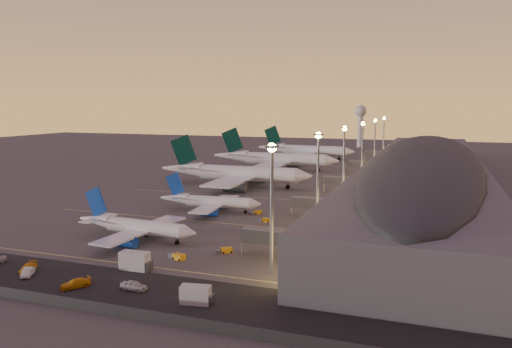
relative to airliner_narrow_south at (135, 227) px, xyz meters
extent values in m
plane|color=#403E3B|center=(3.46, 27.75, -3.21)|extent=(700.00, 700.00, 0.00)
cylinder|color=silver|center=(3.01, -0.20, 0.06)|extent=(21.66, 5.08, 3.65)
cone|color=silver|center=(15.44, -1.04, 0.06)|extent=(3.70, 3.88, 3.65)
cone|color=silver|center=(-12.53, 0.84, 0.51)|extent=(9.91, 4.29, 3.65)
cube|color=silver|center=(1.97, -0.13, -0.58)|extent=(8.28, 31.11, 0.40)
cylinder|color=#153C98|center=(3.12, 6.57, -1.81)|extent=(5.02, 3.06, 2.74)
cylinder|color=#153C98|center=(2.21, -6.93, -1.81)|extent=(5.02, 3.06, 2.74)
cube|color=#153C98|center=(-12.05, 0.81, 5.25)|extent=(6.71, 1.00, 7.93)
cube|color=silver|center=(-11.36, 0.76, 1.06)|extent=(4.20, 11.28, 0.26)
cylinder|color=black|center=(12.00, -0.81, -2.49)|extent=(0.31, 0.31, 1.44)
cylinder|color=black|center=(12.00, -0.81, -2.70)|extent=(1.06, 0.71, 1.02)
cylinder|color=black|center=(1.45, 2.47, -2.49)|extent=(0.31, 0.31, 1.44)
cylinder|color=black|center=(1.45, 2.47, -2.70)|extent=(1.06, 0.71, 1.02)
cylinder|color=black|center=(1.11, -2.64, -2.49)|extent=(0.31, 0.31, 1.44)
cylinder|color=black|center=(1.11, -2.64, -2.70)|extent=(1.06, 0.71, 1.02)
cylinder|color=silver|center=(6.45, 35.90, -0.06)|extent=(20.87, 5.00, 3.52)
cone|color=silver|center=(18.43, 36.77, -0.06)|extent=(3.58, 3.75, 3.52)
cone|color=silver|center=(-8.51, 34.82, 0.38)|extent=(9.57, 4.18, 3.52)
cube|color=silver|center=(5.46, 35.83, -0.68)|extent=(8.12, 29.99, 0.39)
cylinder|color=#153C98|center=(5.65, 42.38, -1.87)|extent=(4.85, 2.97, 2.64)
cylinder|color=#153C98|center=(6.59, 29.38, -1.87)|extent=(4.85, 2.97, 2.64)
cube|color=#153C98|center=(-8.05, 34.86, 4.94)|extent=(6.47, 0.99, 7.64)
cube|color=silver|center=(-7.38, 34.91, 0.91)|extent=(4.09, 10.88, 0.25)
cylinder|color=black|center=(15.11, 36.53, -2.52)|extent=(0.30, 0.30, 1.39)
cylinder|color=black|center=(15.11, 36.53, -2.72)|extent=(1.03, 0.69, 0.99)
cylinder|color=black|center=(4.61, 38.24, -2.52)|extent=(0.30, 0.30, 1.39)
cylinder|color=black|center=(4.61, 38.24, -2.72)|extent=(1.03, 0.69, 0.99)
cylinder|color=black|center=(4.97, 33.33, -2.52)|extent=(0.30, 0.30, 1.39)
cylinder|color=black|center=(4.97, 33.33, -2.72)|extent=(1.03, 0.69, 0.99)
cylinder|color=silver|center=(-1.95, 83.04, 2.26)|extent=(40.37, 7.19, 6.08)
cone|color=silver|center=(21.39, 83.69, 2.26)|extent=(6.65, 6.26, 6.08)
cone|color=silver|center=(-31.13, 82.23, 3.02)|extent=(18.32, 6.58, 6.08)
cube|color=silver|center=(-3.89, 82.99, 1.20)|extent=(13.30, 59.08, 0.67)
cylinder|color=#56595E|center=(-2.96, 95.95, -0.85)|extent=(9.20, 4.81, 4.56)
cylinder|color=#56595E|center=(-2.24, 70.10, -0.85)|extent=(9.20, 4.81, 4.56)
cube|color=black|center=(-30.22, 82.26, 10.88)|extent=(12.01, 1.24, 13.50)
cube|color=silver|center=(-28.92, 82.30, 3.93)|extent=(7.07, 21.33, 0.43)
cylinder|color=black|center=(14.93, 83.51, -2.00)|extent=(0.50, 0.50, 2.43)
cylinder|color=black|center=(14.93, 83.51, -2.36)|extent=(1.73, 1.11, 1.70)
cylinder|color=black|center=(-5.31, 87.21, -2.00)|extent=(0.50, 0.50, 2.43)
cylinder|color=black|center=(-5.31, 87.21, -2.36)|extent=(1.73, 1.11, 1.70)
cylinder|color=black|center=(-5.07, 78.70, -2.00)|extent=(0.50, 0.50, 2.43)
cylinder|color=black|center=(-5.07, 78.70, -2.36)|extent=(1.73, 1.11, 1.70)
cylinder|color=silver|center=(-2.50, 138.42, 2.36)|extent=(41.01, 6.73, 6.19)
cone|color=silver|center=(21.26, 138.74, 2.36)|extent=(6.68, 6.28, 6.19)
cone|color=silver|center=(-32.21, 138.03, 3.13)|extent=(18.56, 6.43, 6.19)
cube|color=silver|center=(-4.48, 138.40, 1.28)|extent=(12.67, 59.98, 0.68)
cylinder|color=#56595E|center=(-3.33, 151.58, -0.81)|extent=(9.30, 4.76, 4.64)
cylinder|color=#56595E|center=(-2.99, 125.25, -0.81)|extent=(9.30, 4.76, 4.64)
cube|color=black|center=(-31.28, 138.05, 11.13)|extent=(12.22, 1.09, 13.74)
cube|color=silver|center=(-29.96, 138.06, 4.06)|extent=(6.88, 21.62, 0.43)
cylinder|color=black|center=(14.69, 138.65, -1.97)|extent=(0.50, 0.50, 2.48)
cylinder|color=black|center=(14.69, 138.65, -2.34)|extent=(1.75, 1.11, 1.73)
cylinder|color=black|center=(-5.86, 142.71, -1.97)|extent=(0.50, 0.50, 2.48)
cylinder|color=black|center=(-5.86, 142.71, -2.34)|extent=(1.75, 1.11, 1.73)
cylinder|color=black|center=(-5.75, 134.05, -1.97)|extent=(0.50, 0.50, 2.48)
cylinder|color=black|center=(-5.75, 134.05, -2.34)|extent=(1.75, 1.11, 1.73)
cylinder|color=silver|center=(-1.30, 194.68, 2.01)|extent=(38.72, 8.81, 5.80)
cone|color=silver|center=(20.92, 192.92, 2.01)|extent=(6.63, 6.27, 5.80)
cone|color=silver|center=(-29.07, 196.88, 2.74)|extent=(17.74, 7.15, 5.80)
cube|color=silver|center=(-3.15, 194.83, 1.00)|extent=(15.53, 56.80, 0.64)
cylinder|color=#56595E|center=(-0.94, 207.03, -0.96)|extent=(8.98, 5.02, 4.35)
cylinder|color=#56595E|center=(-2.89, 182.43, -0.96)|extent=(8.98, 5.02, 4.35)
cube|color=black|center=(-28.20, 196.81, 10.23)|extent=(11.48, 1.77, 12.88)
cube|color=silver|center=(-26.97, 196.71, 3.61)|extent=(7.76, 20.62, 0.41)
cylinder|color=black|center=(14.77, 193.41, -2.05)|extent=(0.50, 0.50, 2.32)
cylinder|color=black|center=(14.77, 193.41, -2.40)|extent=(1.70, 1.14, 1.62)
cylinder|color=black|center=(-4.06, 198.98, -2.05)|extent=(0.50, 0.50, 2.32)
cylinder|color=black|center=(-4.06, 198.98, -2.40)|extent=(1.70, 1.14, 1.62)
cylinder|color=black|center=(-4.70, 190.88, -2.05)|extent=(0.50, 0.50, 2.32)
cylinder|color=black|center=(-4.70, 190.88, -2.40)|extent=(1.70, 1.14, 1.62)
cube|color=#4C4C51|center=(65.46, 100.25, 2.79)|extent=(40.00, 255.00, 12.00)
ellipsoid|color=#212427|center=(65.46, 100.25, 8.79)|extent=(39.00, 253.00, 10.92)
cube|color=#F9BB53|center=(45.26, 100.25, 1.79)|extent=(0.40, 244.80, 8.00)
cube|color=#56595E|center=(37.46, -2.25, 1.29)|extent=(16.00, 3.20, 3.00)
cylinder|color=slate|center=(29.46, -2.25, -1.01)|extent=(0.70, 0.70, 4.40)
cube|color=#56595E|center=(37.46, 37.75, 1.29)|extent=(16.00, 3.20, 3.00)
cylinder|color=slate|center=(29.46, 37.75, -1.01)|extent=(0.70, 0.70, 4.40)
cube|color=#56595E|center=(37.46, 82.75, 1.29)|extent=(16.00, 3.20, 3.00)
cylinder|color=slate|center=(29.46, 82.75, -1.01)|extent=(0.70, 0.70, 4.40)
cube|color=#56595E|center=(37.46, 139.75, 1.29)|extent=(16.00, 3.20, 3.00)
cylinder|color=slate|center=(29.46, 139.75, -1.01)|extent=(0.70, 0.70, 4.40)
cube|color=#56595E|center=(37.46, 195.75, 1.29)|extent=(16.00, 3.20, 3.00)
cylinder|color=slate|center=(29.46, 195.75, -1.01)|extent=(0.70, 0.70, 4.40)
cylinder|color=slate|center=(39.46, -12.25, 9.29)|extent=(0.70, 0.70, 25.00)
cube|color=slate|center=(39.46, -12.25, 21.99)|extent=(2.20, 2.20, 0.50)
sphere|color=#FFCE58|center=(39.46, -12.25, 21.79)|extent=(1.80, 1.80, 1.80)
cylinder|color=slate|center=(39.46, 27.75, 9.29)|extent=(0.70, 0.70, 25.00)
cube|color=slate|center=(39.46, 27.75, 21.99)|extent=(2.20, 2.20, 0.50)
sphere|color=#FFCE58|center=(39.46, 27.75, 21.79)|extent=(1.80, 1.80, 1.80)
cylinder|color=slate|center=(39.46, 67.75, 9.29)|extent=(0.70, 0.70, 25.00)
cube|color=slate|center=(39.46, 67.75, 21.99)|extent=(2.20, 2.20, 0.50)
sphere|color=#FFCE58|center=(39.46, 67.75, 21.79)|extent=(1.80, 1.80, 1.80)
cylinder|color=slate|center=(39.46, 112.75, 9.29)|extent=(0.70, 0.70, 25.00)
cube|color=slate|center=(39.46, 112.75, 21.99)|extent=(2.20, 2.20, 0.50)
sphere|color=#FFCE58|center=(39.46, 112.75, 21.79)|extent=(1.80, 1.80, 1.80)
cylinder|color=slate|center=(39.46, 157.75, 9.29)|extent=(0.70, 0.70, 25.00)
cube|color=slate|center=(39.46, 157.75, 21.99)|extent=(2.20, 2.20, 0.50)
sphere|color=#FFCE58|center=(39.46, 157.75, 21.79)|extent=(1.80, 1.80, 1.80)
cylinder|color=slate|center=(39.46, 202.75, 9.29)|extent=(0.70, 0.70, 25.00)
cube|color=slate|center=(39.46, 202.75, 21.99)|extent=(2.20, 2.20, 0.50)
sphere|color=#FFCE58|center=(39.46, 202.75, 21.79)|extent=(1.80, 1.80, 1.80)
cylinder|color=silver|center=(13.46, 287.75, 9.79)|extent=(4.40, 4.40, 26.00)
sphere|color=silver|center=(13.46, 287.75, 24.79)|extent=(9.00, 9.00, 9.00)
cube|color=black|center=(3.46, -28.25, -3.21)|extent=(260.00, 16.00, 0.01)
cube|color=#D8C659|center=(3.46, -17.25, -3.20)|extent=(90.00, 0.36, 0.00)
cube|color=#D8C659|center=(3.46, 22.75, -3.20)|extent=(90.00, 0.36, 0.00)
cube|color=#D8C659|center=(3.46, 62.75, -3.20)|extent=(90.00, 0.36, 0.00)
cube|color=#D8C659|center=(3.46, 107.75, -3.20)|extent=(90.00, 0.36, 0.00)
cube|color=#D8C659|center=(3.46, 162.75, -3.20)|extent=(90.00, 0.36, 0.00)
cube|color=#2D2D30|center=(3.46, -40.25, -2.21)|extent=(124.00, 0.08, 1.90)
cylinder|color=#2D2D30|center=(-0.54, -40.25, -2.21)|extent=(0.12, 0.12, 2.00)
cylinder|color=#2D2D30|center=(7.46, -40.25, -2.21)|extent=(0.12, 0.12, 2.00)
cylinder|color=#2D2D30|center=(15.46, -40.25, -2.21)|extent=(0.12, 0.12, 2.00)
cylinder|color=#2D2D30|center=(23.46, -40.25, -2.21)|extent=(0.12, 0.12, 2.00)
cylinder|color=#2D2D30|center=(31.46, -40.25, -2.21)|extent=(0.12, 0.12, 2.00)
cylinder|color=#2D2D30|center=(39.46, -40.25, -2.21)|extent=(0.12, 0.12, 2.00)
cylinder|color=#2D2D30|center=(47.46, -40.25, -2.21)|extent=(0.12, 0.12, 2.00)
cylinder|color=#2D2D30|center=(55.46, -40.25, -2.21)|extent=(0.12, 0.12, 2.00)
cube|color=orange|center=(18.01, -10.89, -2.60)|extent=(3.08, 2.47, 1.22)
cube|color=#56595E|center=(16.12, -10.22, -2.77)|extent=(1.95, 1.89, 0.89)
cylinder|color=black|center=(19.23, -10.44, -2.97)|extent=(0.53, 0.35, 0.49)
cylinder|color=black|center=(18.67, -12.02, -2.97)|extent=(0.53, 0.35, 0.49)
cylinder|color=black|center=(17.34, -9.77, -2.97)|extent=(0.53, 0.35, 0.49)
cylinder|color=black|center=(16.78, -11.35, -2.97)|extent=(0.53, 0.35, 0.49)
cube|color=orange|center=(25.67, -2.76, -2.64)|extent=(2.91, 2.79, 1.14)
cube|color=#56595E|center=(24.24, -3.96, -2.80)|extent=(1.98, 1.97, 0.83)
cylinder|color=black|center=(25.88, -1.56, -2.98)|extent=(0.47, 0.44, 0.46)
cylinder|color=black|center=(26.88, -2.75, -2.98)|extent=(0.47, 0.44, 0.46)
cylinder|color=black|center=(24.45, -2.76, -2.98)|extent=(0.47, 0.44, 0.46)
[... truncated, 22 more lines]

